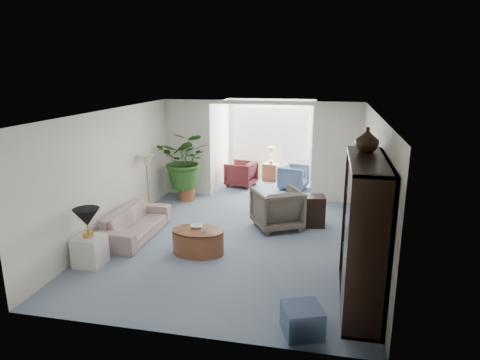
% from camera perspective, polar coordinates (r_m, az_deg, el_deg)
% --- Properties ---
extents(floor, '(6.00, 6.00, 0.00)m').
position_cam_1_polar(floor, '(8.28, -0.87, -8.43)').
color(floor, gray).
rests_on(floor, ground).
extents(sunroom_floor, '(2.60, 2.60, 0.00)m').
position_cam_1_polar(sunroom_floor, '(12.09, 3.44, -0.92)').
color(sunroom_floor, gray).
rests_on(sunroom_floor, ground).
extents(back_pier_left, '(1.20, 0.12, 2.50)m').
position_cam_1_polar(back_pier_left, '(11.20, -7.00, 4.31)').
color(back_pier_left, white).
rests_on(back_pier_left, ground).
extents(back_pier_right, '(1.20, 0.12, 2.50)m').
position_cam_1_polar(back_pier_right, '(10.61, 12.85, 3.46)').
color(back_pier_right, white).
rests_on(back_pier_right, ground).
extents(back_header, '(2.60, 0.12, 0.10)m').
position_cam_1_polar(back_header, '(10.59, 2.74, 10.35)').
color(back_header, white).
rests_on(back_header, back_pier_left).
extents(window_pane, '(2.20, 0.02, 1.50)m').
position_cam_1_polar(window_pane, '(12.85, 4.27, 6.38)').
color(window_pane, white).
extents(window_blinds, '(2.20, 0.02, 1.50)m').
position_cam_1_polar(window_blinds, '(12.82, 4.25, 6.36)').
color(window_blinds, white).
extents(framed_picture, '(0.04, 0.50, 0.40)m').
position_cam_1_polar(framed_picture, '(7.52, 17.51, 2.11)').
color(framed_picture, beige).
extents(sofa, '(0.76, 1.93, 0.56)m').
position_cam_1_polar(sofa, '(8.74, -13.85, -5.61)').
color(sofa, '#BAAF9D').
rests_on(sofa, ground).
extents(end_table, '(0.46, 0.46, 0.51)m').
position_cam_1_polar(end_table, '(7.75, -19.52, -8.96)').
color(end_table, silver).
rests_on(end_table, ground).
extents(table_lamp, '(0.44, 0.44, 0.30)m').
position_cam_1_polar(table_lamp, '(7.53, -19.91, -4.73)').
color(table_lamp, black).
rests_on(table_lamp, end_table).
extents(floor_lamp, '(0.36, 0.36, 0.28)m').
position_cam_1_polar(floor_lamp, '(9.79, -12.49, 2.56)').
color(floor_lamp, beige).
rests_on(floor_lamp, ground).
extents(coffee_table, '(0.97, 0.97, 0.45)m').
position_cam_1_polar(coffee_table, '(7.79, -5.67, -8.23)').
color(coffee_table, brown).
rests_on(coffee_table, ground).
extents(coffee_bowl, '(0.22, 0.22, 0.05)m').
position_cam_1_polar(coffee_bowl, '(7.80, -5.85, -6.22)').
color(coffee_bowl, white).
rests_on(coffee_bowl, coffee_table).
extents(coffee_cup, '(0.11, 0.11, 0.10)m').
position_cam_1_polar(coffee_cup, '(7.56, -4.86, -6.71)').
color(coffee_cup, silver).
rests_on(coffee_cup, coffee_table).
extents(wingback_chair, '(1.25, 1.26, 0.85)m').
position_cam_1_polar(wingback_chair, '(8.91, 4.99, -3.83)').
color(wingback_chair, '#675C51').
rests_on(wingback_chair, ground).
extents(side_table_dark, '(0.61, 0.52, 0.66)m').
position_cam_1_polar(side_table_dark, '(9.18, 9.56, -4.08)').
color(side_table_dark, black).
rests_on(side_table_dark, ground).
extents(entertainment_cabinet, '(0.51, 1.89, 2.10)m').
position_cam_1_polar(entertainment_cabinet, '(6.13, 16.22, -6.92)').
color(entertainment_cabinet, black).
rests_on(entertainment_cabinet, ground).
extents(cabinet_urn, '(0.34, 0.34, 0.35)m').
position_cam_1_polar(cabinet_urn, '(6.30, 16.72, 5.21)').
color(cabinet_urn, black).
rests_on(cabinet_urn, entertainment_cabinet).
extents(ottoman, '(0.60, 0.60, 0.38)m').
position_cam_1_polar(ottoman, '(5.68, 8.37, -18.14)').
color(ottoman, slate).
rests_on(ottoman, ground).
extents(plant_pot, '(0.40, 0.40, 0.32)m').
position_cam_1_polar(plant_pot, '(10.92, -7.15, -1.85)').
color(plant_pot, '#A55330').
rests_on(plant_pot, ground).
extents(house_plant, '(1.31, 1.13, 1.45)m').
position_cam_1_polar(house_plant, '(10.70, -7.30, 2.70)').
color(house_plant, '#2B5A1F').
rests_on(house_plant, plant_pot).
extents(sunroom_chair_blue, '(0.87, 0.85, 0.67)m').
position_cam_1_polar(sunroom_chair_blue, '(11.88, 7.24, 0.38)').
color(sunroom_chair_blue, slate).
rests_on(sunroom_chair_blue, ground).
extents(sunroom_chair_maroon, '(0.91, 0.90, 0.71)m').
position_cam_1_polar(sunroom_chair_maroon, '(12.08, 0.14, 0.83)').
color(sunroom_chair_maroon, maroon).
rests_on(sunroom_chair_maroon, ground).
extents(sunroom_table, '(0.49, 0.41, 0.52)m').
position_cam_1_polar(sunroom_table, '(12.70, 4.15, 1.05)').
color(sunroom_table, brown).
rests_on(sunroom_table, ground).
extents(shelf_clutter, '(0.30, 1.12, 1.06)m').
position_cam_1_polar(shelf_clutter, '(6.00, 15.84, -6.99)').
color(shelf_clutter, '#373532').
rests_on(shelf_clutter, entertainment_cabinet).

